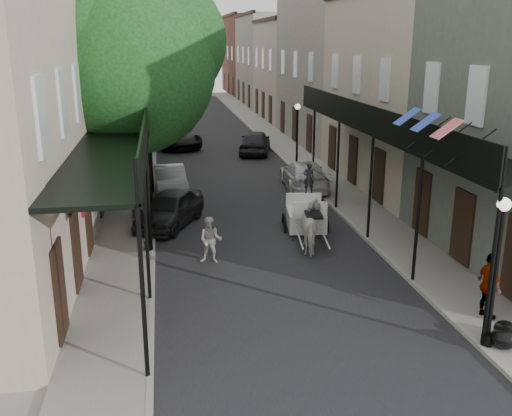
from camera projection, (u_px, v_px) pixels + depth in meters
name	position (u px, v px, depth m)	size (l,w,h in m)	color
ground	(302.00, 324.00, 15.12)	(140.00, 140.00, 0.00)	gray
road	(222.00, 166.00, 34.05)	(8.00, 90.00, 0.01)	black
sidewalk_left	(137.00, 168.00, 33.25)	(2.20, 90.00, 0.12)	gray
sidewalk_right	(303.00, 162.00, 34.82)	(2.20, 90.00, 0.12)	gray
building_row_left	(86.00, 69.00, 40.68)	(5.00, 80.00, 10.50)	#B1A28D
building_row_right	(319.00, 67.00, 43.38)	(5.00, 80.00, 10.50)	gray
gallery_left	(123.00, 135.00, 19.83)	(2.20, 18.05, 4.88)	black
gallery_right	(384.00, 128.00, 21.33)	(2.20, 18.05, 4.88)	black
tree_near	(139.00, 60.00, 22.26)	(7.31, 6.80, 9.63)	#382619
tree_far	(146.00, 63.00, 35.69)	(6.45, 6.00, 8.61)	#382619
lamppost_right_near	(496.00, 271.00, 13.30)	(0.32, 0.32, 3.71)	black
lamppost_left	(146.00, 197.00, 19.58)	(0.32, 0.32, 3.71)	black
lamppost_right_far	(297.00, 136.00, 32.22)	(0.32, 0.32, 3.71)	black
horse	(314.00, 227.00, 20.23)	(0.91, 2.01, 1.69)	beige
carriage	(305.00, 200.00, 22.69)	(1.93, 2.66, 2.83)	black
pedestrian_walking	(211.00, 240.00, 19.07)	(0.78, 0.60, 1.60)	beige
pedestrian_sidewalk_left	(120.00, 169.00, 28.97)	(1.06, 0.61, 1.64)	gray
pedestrian_sidewalk_right	(489.00, 286.00, 14.96)	(1.07, 0.44, 1.82)	gray
car_left_near	(170.00, 209.00, 22.92)	(1.69, 4.21, 1.43)	black
car_left_mid	(170.00, 181.00, 27.68)	(1.44, 4.12, 1.36)	gray
car_left_far	(174.00, 136.00, 39.83)	(2.61, 5.67, 1.58)	black
car_right_near	(304.00, 175.00, 28.65)	(1.99, 4.91, 1.42)	silver
car_right_far	(255.00, 142.00, 37.62)	(1.86, 4.63, 1.58)	black
trash_bags	(504.00, 335.00, 13.82)	(0.88, 1.03, 0.52)	black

